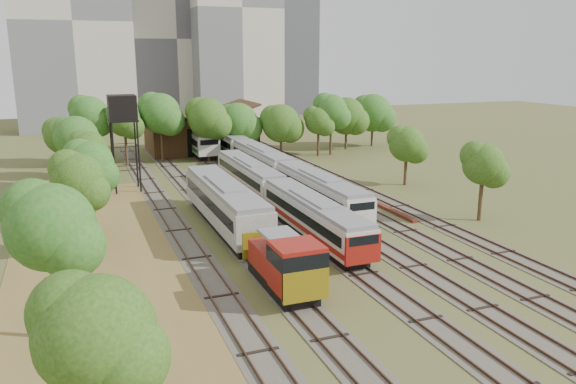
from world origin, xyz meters
name	(u,v)px	position (x,y,z in m)	size (l,w,h in m)	color
ground	(415,288)	(0.00, 0.00, 0.00)	(240.00, 240.00, 0.00)	#475123
dry_grass_patch	(115,282)	(-18.00, 8.00, 0.02)	(14.00, 60.00, 0.04)	brown
tracks	(274,199)	(-0.67, 25.00, 0.04)	(24.60, 80.00, 0.19)	#4C473D
railcar_red_set	(277,193)	(-2.00, 20.54, 1.76)	(2.70, 34.58, 3.33)	black
railcar_green_set	(262,161)	(2.00, 36.90, 1.82)	(2.79, 52.08, 3.44)	black
railcar_rear	(197,140)	(-2.00, 55.94, 2.05)	(3.13, 16.08, 3.88)	black
shunter_locomotive	(287,266)	(-8.00, 2.26, 1.84)	(2.91, 8.10, 3.80)	black
old_grey_coach	(225,204)	(-8.00, 17.19, 2.15)	(3.18, 18.00, 3.94)	black
water_tower	(122,111)	(-14.55, 34.56, 8.86)	(3.04, 3.04, 10.52)	black
rail_pile_far	(389,209)	(8.20, 16.83, 0.15)	(0.57, 9.07, 0.29)	#592519
maintenance_shed	(201,133)	(-1.00, 57.98, 2.91)	(16.45, 11.55, 7.58)	#3C2116
tree_band_left	(74,160)	(-19.85, 26.51, 5.16)	(7.15, 66.37, 8.43)	#382616
tree_band_far	(258,117)	(6.11, 50.70, 5.78)	(49.70, 10.97, 9.65)	#382616
tree_band_right	(384,138)	(14.78, 29.26, 5.07)	(5.61, 39.94, 7.33)	#382616
tower_left	(71,23)	(-18.00, 95.00, 21.00)	(22.00, 16.00, 42.00)	#BEB7A6
tower_centre	(169,40)	(2.00, 100.00, 18.00)	(20.00, 18.00, 36.00)	#AFAC9E
tower_right	(231,10)	(14.00, 92.00, 24.00)	(18.00, 16.00, 48.00)	#BEB7A6
tower_far_right	(289,58)	(34.00, 110.00, 14.00)	(12.00, 12.00, 28.00)	#42444A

